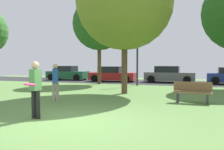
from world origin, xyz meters
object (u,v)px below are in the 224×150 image
person_bystander (36,87)px  frisbee_disc (30,84)px  maple_tree_near (99,24)px  parked_car_green (67,73)px  parked_car_red (112,75)px  park_bench (192,92)px  parked_car_grey (169,75)px  street_lamp_post (137,56)px  person_catcher (55,81)px  maple_tree_far (125,1)px

person_bystander → frisbee_disc: size_ratio=5.79×
maple_tree_near → parked_car_green: maple_tree_near is taller
parked_car_green → parked_car_red: (5.20, -0.57, -0.02)m
park_bench → parked_car_red: bearing=-55.2°
frisbee_disc → parked_car_red: parked_car_red is taller
parked_car_grey → person_bystander: bearing=-97.5°
person_bystander → parked_car_red: 15.91m
parked_car_grey → street_lamp_post: (-1.93, -4.20, 1.58)m
person_catcher → parked_car_grey: size_ratio=0.38×
maple_tree_far → park_bench: size_ratio=4.95×
person_bystander → parked_car_green: 18.17m
parked_car_green → person_catcher: bearing=-62.0°
frisbee_disc → parked_car_red: 17.71m
maple_tree_near → parked_car_green: 7.66m
frisbee_disc → street_lamp_post: bearing=93.5°
maple_tree_near → person_catcher: 10.33m
person_catcher → frisbee_disc: 5.35m
person_catcher → maple_tree_far: bearing=124.9°
maple_tree_near → person_bystander: bearing=-76.1°
maple_tree_near → park_bench: (7.57, -7.72, -4.50)m
maple_tree_far → parked_car_grey: maple_tree_far is taller
frisbee_disc → park_bench: bearing=61.9°
maple_tree_near → person_bystander: 13.48m
person_bystander → street_lamp_post: 12.15m
maple_tree_near → person_bystander: (3.10, -12.50, -3.98)m
maple_tree_near → parked_car_green: size_ratio=1.69×
maple_tree_near → parked_car_green: (-5.16, 3.68, -4.31)m
maple_tree_far → street_lamp_post: bearing=95.7°
frisbee_disc → park_bench: size_ratio=0.19×
maple_tree_far → frisbee_disc: size_ratio=25.94×
maple_tree_near → parked_car_grey: 7.77m
parked_car_red → parked_car_grey: parked_car_grey is taller
street_lamp_post → frisbee_disc: bearing=-86.5°
parked_car_green → street_lamp_post: bearing=-25.8°
parked_car_grey → person_catcher: bearing=-104.9°
maple_tree_far → frisbee_disc: (0.31, -8.59, -3.96)m
parked_car_green → street_lamp_post: 9.56m
person_bystander → street_lamp_post: size_ratio=0.39×
frisbee_disc → maple_tree_far: bearing=92.1°
parked_car_grey → park_bench: (2.31, -11.50, -0.21)m
maple_tree_far → person_catcher: 6.07m
parked_car_red → park_bench: 13.19m
park_bench → parked_car_green: bearing=-41.9°
frisbee_disc → park_bench: frisbee_disc is taller
person_catcher → frisbee_disc: (2.39, -4.77, 0.29)m
parked_car_green → frisbee_disc: bearing=-62.4°
maple_tree_near → parked_car_red: (0.04, 3.11, -4.32)m
parked_car_green → street_lamp_post: street_lamp_post is taller
frisbee_disc → parked_car_red: bearing=103.4°
parked_car_green → parked_car_grey: (10.41, 0.10, 0.01)m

